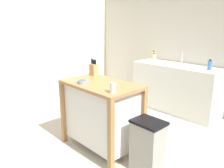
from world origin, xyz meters
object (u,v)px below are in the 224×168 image
(bottle_dish_soap, at_px, (210,65))
(sink_faucet, at_px, (182,58))
(drinking_cup, at_px, (113,88))
(bottle_spray_cleaner, at_px, (154,58))
(bottle_hand_soap, at_px, (153,56))
(bowl_ceramic_small, at_px, (82,82))
(kitchen_island, at_px, (101,112))
(trash_bin, at_px, (148,146))
(knife_block, at_px, (94,69))

(bottle_dish_soap, bearing_deg, sink_faucet, 165.83)
(drinking_cup, relative_size, bottle_spray_cleaner, 0.64)
(bottle_hand_soap, height_order, bottle_dish_soap, bottle_hand_soap)
(sink_faucet, distance_m, bottle_spray_cleaner, 0.53)
(bowl_ceramic_small, bearing_deg, bottle_hand_soap, 104.16)
(kitchen_island, relative_size, sink_faucet, 4.80)
(drinking_cup, relative_size, bottle_dish_soap, 0.67)
(kitchen_island, distance_m, drinking_cup, 0.65)
(bottle_spray_cleaner, xyz_separation_m, bottle_dish_soap, (1.09, 0.08, -0.00))
(bottle_hand_soap, xyz_separation_m, bottle_spray_cleaner, (0.18, -0.21, -0.01))
(trash_bin, distance_m, bottle_dish_soap, 2.03)
(drinking_cup, bearing_deg, trash_bin, 30.85)
(knife_block, relative_size, bowl_ceramic_small, 1.92)
(knife_block, distance_m, bottle_spray_cleaner, 1.66)
(kitchen_island, height_order, trash_bin, kitchen_island)
(drinking_cup, distance_m, bottle_dish_soap, 2.12)
(bowl_ceramic_small, bearing_deg, kitchen_island, 50.65)
(knife_block, distance_m, bowl_ceramic_small, 0.48)
(kitchen_island, bearing_deg, bottle_spray_cleaner, 106.22)
(kitchen_island, height_order, bottle_spray_cleaner, bottle_spray_cleaner)
(bottle_spray_cleaner, bearing_deg, knife_block, -85.35)
(sink_faucet, bearing_deg, kitchen_island, -88.11)
(trash_bin, bearing_deg, drinking_cup, -149.15)
(bottle_spray_cleaner, bearing_deg, bowl_ceramic_small, -79.14)
(knife_block, height_order, bottle_spray_cleaner, knife_block)
(bottle_hand_soap, bearing_deg, sink_faucet, 1.97)
(bottle_dish_soap, bearing_deg, bowl_ceramic_small, -108.21)
(bottle_spray_cleaner, bearing_deg, bottle_hand_soap, 129.85)
(knife_block, bearing_deg, bowl_ceramic_small, -56.94)
(bottle_hand_soap, relative_size, bottle_dish_soap, 1.12)
(bowl_ceramic_small, height_order, bottle_hand_soap, bottle_hand_soap)
(trash_bin, distance_m, bottle_spray_cleaner, 2.34)
(kitchen_island, bearing_deg, bottle_dish_soap, 74.20)
(drinking_cup, xyz_separation_m, bottle_spray_cleaner, (-0.95, 2.04, 0.01))
(drinking_cup, bearing_deg, bowl_ceramic_small, -179.03)
(sink_faucet, relative_size, bottle_dish_soap, 1.22)
(bowl_ceramic_small, distance_m, bottle_dish_soap, 2.24)
(drinking_cup, relative_size, bottle_hand_soap, 0.59)
(drinking_cup, bearing_deg, bottle_hand_soap, 116.69)
(drinking_cup, bearing_deg, kitchen_island, 157.22)
(drinking_cup, bearing_deg, knife_block, 154.68)
(kitchen_island, distance_m, bottle_dish_soap, 2.07)
(knife_block, relative_size, bottle_spray_cleaner, 1.33)
(trash_bin, bearing_deg, bottle_spray_cleaner, 125.68)
(kitchen_island, xyz_separation_m, sink_faucet, (-0.07, 2.10, 0.50))
(knife_block, distance_m, trash_bin, 1.38)
(knife_block, height_order, sink_faucet, knife_block)
(trash_bin, relative_size, bottle_hand_soap, 3.12)
(kitchen_island, distance_m, knife_block, 0.68)
(bowl_ceramic_small, bearing_deg, bottle_dish_soap, 71.79)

